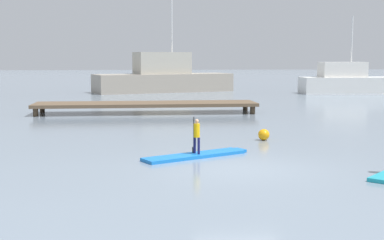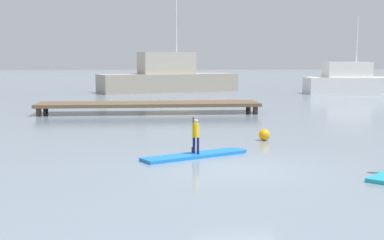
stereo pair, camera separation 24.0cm
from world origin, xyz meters
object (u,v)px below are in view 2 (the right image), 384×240
at_px(mooring_buoy_mid, 264,135).
at_px(fishing_boat_green_midground, 353,81).
at_px(fishing_boat_white_large, 168,78).
at_px(paddler_child_solo, 196,134).
at_px(paddleboard_near, 196,155).

bearing_deg(mooring_buoy_mid, fishing_boat_green_midground, 61.78).
height_order(fishing_boat_white_large, mooring_buoy_mid, fishing_boat_white_large).
bearing_deg(paddler_child_solo, mooring_buoy_mid, 46.72).
distance_m(fishing_boat_white_large, mooring_buoy_mid, 28.94).
distance_m(paddler_child_solo, mooring_buoy_mid, 4.22).
bearing_deg(mooring_buoy_mid, paddler_child_solo, -133.28).
distance_m(paddleboard_near, fishing_boat_green_midground, 32.56).
xyz_separation_m(fishing_boat_green_midground, mooring_buoy_mid, (-13.46, -25.08, -0.82)).
bearing_deg(mooring_buoy_mid, paddleboard_near, -133.17).
distance_m(paddleboard_near, fishing_boat_white_large, 31.92).
height_order(fishing_boat_white_large, fishing_boat_green_midground, fishing_boat_white_large).
distance_m(fishing_boat_white_large, fishing_boat_green_midground, 16.24).
height_order(paddler_child_solo, mooring_buoy_mid, paddler_child_solo).
relative_size(fishing_boat_white_large, fishing_boat_green_midground, 1.51).
xyz_separation_m(paddleboard_near, fishing_boat_white_large, (0.54, 31.90, 1.19)).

